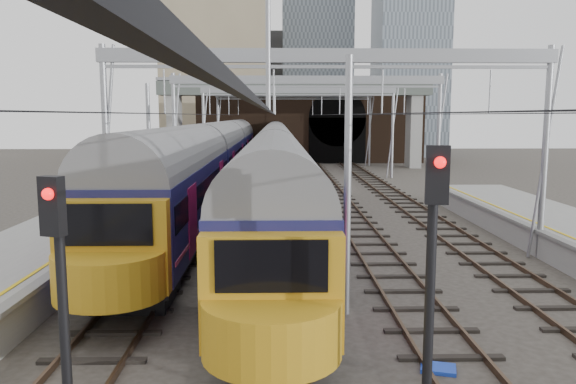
{
  "coord_description": "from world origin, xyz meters",
  "views": [
    {
      "loc": [
        -1.9,
        -12.88,
        5.43
      ],
      "look_at": [
        -1.45,
        9.34,
        2.4
      ],
      "focal_mm": 35.0,
      "sensor_mm": 36.0,
      "label": 1
    }
  ],
  "objects_px": {
    "train_second": "(228,150)",
    "signal_near_left": "(60,292)",
    "signal_near_centre": "(432,262)",
    "train_main": "(275,155)"
  },
  "relations": [
    {
      "from": "train_second",
      "to": "signal_near_left",
      "type": "bearing_deg",
      "value": -88.57
    },
    {
      "from": "train_second",
      "to": "signal_near_left",
      "type": "relative_size",
      "value": 14.74
    },
    {
      "from": "signal_near_left",
      "to": "signal_near_centre",
      "type": "height_order",
      "value": "signal_near_centre"
    },
    {
      "from": "train_main",
      "to": "train_second",
      "type": "relative_size",
      "value": 0.95
    },
    {
      "from": "train_second",
      "to": "signal_near_left",
      "type": "height_order",
      "value": "train_second"
    },
    {
      "from": "train_second",
      "to": "signal_near_centre",
      "type": "height_order",
      "value": "train_second"
    },
    {
      "from": "train_second",
      "to": "signal_near_centre",
      "type": "relative_size",
      "value": 13.63
    },
    {
      "from": "train_second",
      "to": "signal_near_left",
      "type": "xyz_separation_m",
      "value": [
        0.99,
        -39.56,
        0.36
      ]
    },
    {
      "from": "signal_near_left",
      "to": "signal_near_centre",
      "type": "relative_size",
      "value": 0.92
    },
    {
      "from": "train_main",
      "to": "signal_near_centre",
      "type": "relative_size",
      "value": 12.95
    }
  ]
}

